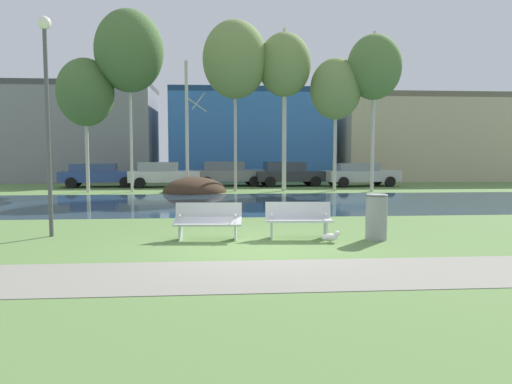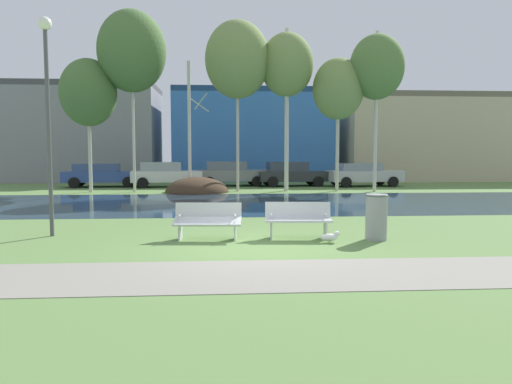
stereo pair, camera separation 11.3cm
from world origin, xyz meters
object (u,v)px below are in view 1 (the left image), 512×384
object	(u,v)px
parked_sedan_second_white	(163,174)
parked_suv_fifth_silver	(360,174)
parked_van_nearest_blue	(99,174)
bench_right	(298,219)
parked_hatch_third_grey	(227,173)
parked_wagon_fourth_dark	(288,173)
bench_left	(208,220)
trash_bin	(376,216)
seagull	(331,237)
streetlamp	(47,91)

from	to	relation	value
parked_sedan_second_white	parked_suv_fifth_silver	bearing A→B (deg)	-1.13
parked_van_nearest_blue	parked_suv_fifth_silver	distance (m)	16.01
bench_right	parked_hatch_third_grey	distance (m)	18.66
parked_van_nearest_blue	parked_hatch_third_grey	bearing A→B (deg)	2.17
parked_wagon_fourth_dark	parked_suv_fifth_silver	xyz separation A→B (m)	(4.41, -0.52, -0.02)
bench_left	trash_bin	size ratio (longest dim) A/B	1.50
parked_suv_fifth_silver	bench_right	bearing A→B (deg)	-111.07
bench_left	parked_sedan_second_white	xyz separation A→B (m)	(-3.11, 17.94, 0.32)
parked_sedan_second_white	parked_suv_fifth_silver	xyz separation A→B (m)	(12.12, -0.24, -0.03)
bench_right	parked_hatch_third_grey	xyz separation A→B (m)	(-1.36, 18.60, 0.34)
parked_van_nearest_blue	parked_wagon_fourth_dark	world-z (taller)	parked_wagon_fourth_dark
seagull	parked_suv_fifth_silver	size ratio (longest dim) A/B	0.10
parked_hatch_third_grey	parked_suv_fifth_silver	distance (m)	8.23
streetlamp	parked_hatch_third_grey	distance (m)	18.68
bench_left	parked_hatch_third_grey	distance (m)	18.62
bench_right	parked_van_nearest_blue	xyz separation A→B (m)	(-9.17, 18.31, 0.29)
parked_van_nearest_blue	parked_sedan_second_white	bearing A→B (deg)	-5.35
parked_van_nearest_blue	parked_hatch_third_grey	size ratio (longest dim) A/B	1.05
bench_right	parked_wagon_fourth_dark	world-z (taller)	parked_wagon_fourth_dark
parked_wagon_fourth_dark	bench_right	bearing A→B (deg)	-97.54
parked_suv_fifth_silver	trash_bin	bearing A→B (deg)	-105.49
parked_wagon_fourth_dark	parked_suv_fifth_silver	bearing A→B (deg)	-6.77
bench_left	bench_right	bearing A→B (deg)	0.00
bench_left	parked_sedan_second_white	world-z (taller)	parked_sedan_second_white
parked_hatch_third_grey	bench_left	bearing A→B (deg)	-92.52
trash_bin	streetlamp	xyz separation A→B (m)	(-7.90, 1.08, 3.01)
bench_left	trash_bin	distance (m)	4.02
streetlamp	parked_wagon_fourth_dark	xyz separation A→B (m)	(8.49, 17.48, -2.78)
bench_right	parked_suv_fifth_silver	xyz separation A→B (m)	(6.82, 17.71, 0.30)
seagull	parked_suv_fifth_silver	distance (m)	19.34
seagull	parked_van_nearest_blue	xyz separation A→B (m)	(-9.82, 18.92, 0.63)
seagull	parked_hatch_third_grey	distance (m)	19.33
trash_bin	streetlamp	bearing A→B (deg)	172.20
bench_left	parked_hatch_third_grey	bearing A→B (deg)	87.48
bench_right	parked_van_nearest_blue	size ratio (longest dim) A/B	0.34
parked_sedan_second_white	parked_suv_fifth_silver	size ratio (longest dim) A/B	0.93
parked_van_nearest_blue	parked_hatch_third_grey	distance (m)	7.82
parked_sedan_second_white	parked_wagon_fourth_dark	world-z (taller)	parked_sedan_second_white
seagull	parked_sedan_second_white	bearing A→B (deg)	107.76
parked_sedan_second_white	trash_bin	bearing A→B (deg)	-68.74
bench_right	seagull	world-z (taller)	bench_right
parked_hatch_third_grey	parked_suv_fifth_silver	size ratio (longest dim) A/B	0.98
parked_hatch_third_grey	trash_bin	bearing A→B (deg)	-80.46
bench_right	parked_wagon_fourth_dark	distance (m)	18.39
bench_left	bench_right	size ratio (longest dim) A/B	1.00
bench_left	parked_van_nearest_blue	world-z (taller)	parked_van_nearest_blue
parked_van_nearest_blue	parked_hatch_third_grey	xyz separation A→B (m)	(7.81, 0.30, 0.05)
streetlamp	parked_sedan_second_white	bearing A→B (deg)	87.39
parked_van_nearest_blue	parked_suv_fifth_silver	bearing A→B (deg)	-2.15
parked_wagon_fourth_dark	streetlamp	bearing A→B (deg)	-115.91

